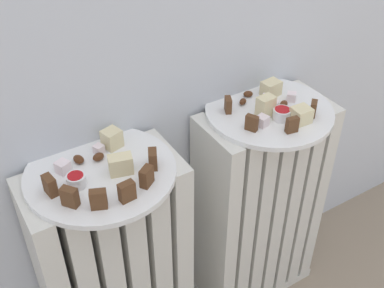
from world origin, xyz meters
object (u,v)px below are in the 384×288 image
object	(u,v)px
radiator_left	(116,275)
plate_left	(101,172)
radiator_right	(258,209)
jam_bowl_left	(76,180)
jam_bowl_right	(282,113)
fork	(270,109)
plate_right	(269,111)

from	to	relation	value
radiator_left	plate_left	size ratio (longest dim) A/B	2.08
radiator_left	plate_left	distance (m)	0.33
radiator_right	jam_bowl_left	size ratio (longest dim) A/B	17.18
radiator_left	jam_bowl_right	bearing A→B (deg)	-6.23
fork	radiator_left	bearing A→B (deg)	179.54
radiator_right	plate_left	size ratio (longest dim) A/B	2.08
jam_bowl_left	jam_bowl_right	size ratio (longest dim) A/B	0.87
plate_left	plate_right	xyz separation A→B (m)	(0.44, 0.00, 0.00)
plate_right	jam_bowl_left	bearing A→B (deg)	-177.63
radiator_right	plate_right	world-z (taller)	plate_right
plate_left	fork	bearing A→B (deg)	-0.46
jam_bowl_left	radiator_right	bearing A→B (deg)	2.37
jam_bowl_left	jam_bowl_right	xyz separation A→B (m)	(0.49, -0.03, -0.00)
radiator_right	plate_left	world-z (taller)	plate_left
jam_bowl_left	radiator_left	bearing A→B (deg)	19.77
plate_left	plate_right	distance (m)	0.44
radiator_left	fork	bearing A→B (deg)	-0.46
fork	jam_bowl_left	bearing A→B (deg)	-178.03
plate_right	jam_bowl_right	distance (m)	0.05
jam_bowl_right	jam_bowl_left	bearing A→B (deg)	176.86
plate_left	jam_bowl_right	distance (m)	0.44
plate_left	jam_bowl_left	world-z (taller)	jam_bowl_left
radiator_left	fork	distance (m)	0.55
plate_left	jam_bowl_right	world-z (taller)	jam_bowl_right
radiator_right	plate_right	bearing A→B (deg)	0.00
radiator_right	fork	distance (m)	0.34
radiator_right	jam_bowl_right	world-z (taller)	jam_bowl_right
radiator_left	radiator_right	world-z (taller)	same
plate_right	fork	distance (m)	0.01
jam_bowl_left	fork	bearing A→B (deg)	1.97
jam_bowl_left	fork	xyz separation A→B (m)	(0.49, 0.02, -0.01)
fork	plate_left	bearing A→B (deg)	179.54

